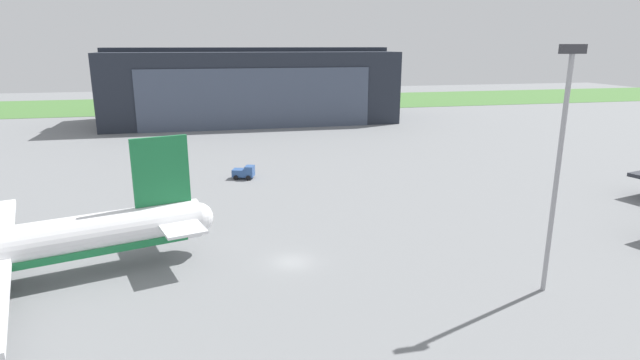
{
  "coord_description": "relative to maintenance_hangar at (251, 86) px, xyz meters",
  "views": [
    {
      "loc": [
        -8.08,
        -49.71,
        22.65
      ],
      "look_at": [
        7.79,
        20.66,
        3.25
      ],
      "focal_mm": 28.45,
      "sensor_mm": 36.0,
      "label": 1
    }
  ],
  "objects": [
    {
      "name": "ground_plane",
      "position": [
        -5.66,
        -105.81,
        -10.39
      ],
      "size": [
        440.0,
        440.0,
        0.0
      ],
      "primitive_type": "plane",
      "color": "slate"
    },
    {
      "name": "baggage_tug",
      "position": [
        -7.81,
        -69.47,
        -9.25
      ],
      "size": [
        4.12,
        3.37,
        2.26
      ],
      "color": "#335693",
      "rests_on": "ground_plane"
    },
    {
      "name": "maintenance_hangar",
      "position": [
        0.0,
        0.0,
        0.0
      ],
      "size": [
        82.98,
        33.61,
        21.7
      ],
      "color": "#232833",
      "rests_on": "ground_plane"
    },
    {
      "name": "apron_light_mast",
      "position": [
        16.67,
        -117.36,
        2.63
      ],
      "size": [
        2.4,
        0.5,
        22.65
      ],
      "color": "#99999E",
      "rests_on": "ground_plane"
    },
    {
      "name": "grass_field_strip",
      "position": [
        -5.66,
        47.74,
        -10.35
      ],
      "size": [
        440.0,
        56.0,
        0.08
      ],
      "primitive_type": "cube",
      "color": "#477638",
      "rests_on": "ground_plane"
    }
  ]
}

